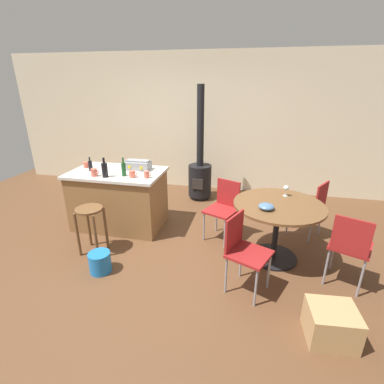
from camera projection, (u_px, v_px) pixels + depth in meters
The scene contains 22 objects.
ground_plane at pixel (158, 244), 4.00m from camera, with size 8.80×8.80×0.00m, color brown.
back_wall at pixel (195, 123), 5.76m from camera, with size 8.00×0.10×2.70m, color beige.
kitchen_island at pixel (119, 199), 4.39m from camera, with size 1.38×0.86×0.89m.
wooden_stool at pixel (90, 220), 3.67m from camera, with size 0.34×0.34×0.64m.
dining_table at pixel (277, 217), 3.49m from camera, with size 1.10×1.10×0.76m.
folding_chair_near at pixel (350, 245), 3.00m from camera, with size 0.53×0.53×0.88m.
folding_chair_far at pixel (311, 205), 4.05m from camera, with size 0.55×0.55×0.85m.
folding_chair_left at pixel (224, 206), 4.01m from camera, with size 0.53×0.53×0.85m.
folding_chair_right at pixel (244, 248), 2.98m from camera, with size 0.53×0.53×0.86m.
wood_stove at pixel (200, 173), 5.41m from camera, with size 0.44×0.45×2.11m.
toolbox at pixel (138, 165), 4.31m from camera, with size 0.37×0.22×0.15m.
bottle_0 at pixel (105, 170), 3.95m from camera, with size 0.08×0.08×0.28m.
bottle_1 at pixel (90, 166), 4.23m from camera, with size 0.06×0.06×0.21m.
bottle_2 at pixel (124, 169), 4.00m from camera, with size 0.06×0.06×0.27m.
cup_0 at pixel (147, 175), 3.93m from camera, with size 0.11×0.07×0.10m.
cup_1 at pixel (94, 172), 4.00m from camera, with size 0.12×0.08×0.11m.
cup_2 at pixel (132, 174), 3.95m from camera, with size 0.12×0.08×0.10m.
cup_3 at pixel (86, 165), 4.40m from camera, with size 0.11×0.07×0.09m.
wine_glass at pixel (286, 188), 3.62m from camera, with size 0.07×0.07×0.14m.
serving_bowl at pixel (266, 206), 3.26m from camera, with size 0.18×0.18×0.07m, color #4C7099.
cardboard_box at pixel (331, 324), 2.49m from camera, with size 0.41×0.36×0.32m, color tan.
plastic_bucket at pixel (100, 262), 3.39m from camera, with size 0.26×0.26×0.25m, color blue.
Camera 1 is at (1.22, -3.27, 2.14)m, focal length 26.49 mm.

